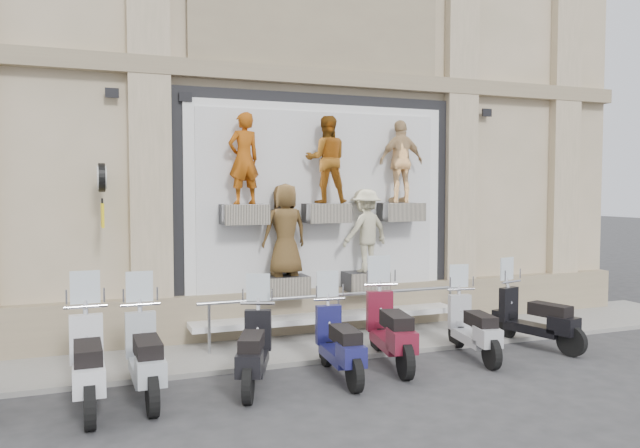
# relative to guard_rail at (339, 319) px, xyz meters

# --- Properties ---
(ground) EXTENTS (90.00, 90.00, 0.00)m
(ground) POSITION_rel_guard_rail_xyz_m (0.00, -2.00, -0.47)
(ground) COLOR #2E2E30
(ground) RESTS_ON ground
(sidewalk) EXTENTS (16.00, 2.20, 0.08)m
(sidewalk) POSITION_rel_guard_rail_xyz_m (0.00, 0.10, -0.43)
(sidewalk) COLOR gray
(sidewalk) RESTS_ON ground
(building) EXTENTS (14.00, 8.60, 12.00)m
(building) POSITION_rel_guard_rail_xyz_m (0.00, 5.00, 5.54)
(building) COLOR #C8B091
(building) RESTS_ON ground
(shop_vitrine) EXTENTS (5.60, 0.84, 4.30)m
(shop_vitrine) POSITION_rel_guard_rail_xyz_m (0.06, 0.75, 1.90)
(shop_vitrine) COLOR black
(shop_vitrine) RESTS_ON ground
(guard_rail) EXTENTS (5.06, 0.10, 0.93)m
(guard_rail) POSITION_rel_guard_rail_xyz_m (0.00, 0.00, 0.00)
(guard_rail) COLOR #9EA0A5
(guard_rail) RESTS_ON ground
(clock_sign_bracket) EXTENTS (0.10, 0.80, 1.02)m
(clock_sign_bracket) POSITION_rel_guard_rail_xyz_m (-3.90, 0.47, 2.34)
(clock_sign_bracket) COLOR black
(clock_sign_bracket) RESTS_ON ground
(scooter_b) EXTENTS (0.62, 2.06, 1.67)m
(scooter_b) POSITION_rel_guard_rail_xyz_m (-4.19, -1.79, 0.37)
(scooter_b) COLOR silver
(scooter_b) RESTS_ON ground
(scooter_c) EXTENTS (0.60, 1.99, 1.61)m
(scooter_c) POSITION_rel_guard_rail_xyz_m (-3.47, -1.66, 0.34)
(scooter_c) COLOR #9FA5AC
(scooter_c) RESTS_ON ground
(scooter_d) EXTENTS (1.19, 1.94, 1.52)m
(scooter_d) POSITION_rel_guard_rail_xyz_m (-2.02, -1.73, 0.29)
(scooter_d) COLOR black
(scooter_d) RESTS_ON ground
(scooter_e) EXTENTS (0.70, 1.89, 1.50)m
(scooter_e) POSITION_rel_guard_rail_xyz_m (-0.74, -1.77, 0.29)
(scooter_e) COLOR #15164C
(scooter_e) RESTS_ON ground
(scooter_f) EXTENTS (0.97, 2.12, 1.66)m
(scooter_f) POSITION_rel_guard_rail_xyz_m (0.26, -1.46, 0.37)
(scooter_f) COLOR maroon
(scooter_f) RESTS_ON ground
(scooter_g) EXTENTS (0.84, 1.88, 1.47)m
(scooter_g) POSITION_rel_guard_rail_xyz_m (1.73, -1.57, 0.27)
(scooter_g) COLOR #9E9FA5
(scooter_g) RESTS_ON ground
(scooter_h) EXTENTS (1.02, 1.96, 1.53)m
(scooter_h) POSITION_rel_guard_rail_xyz_m (3.12, -1.42, 0.30)
(scooter_h) COLOR black
(scooter_h) RESTS_ON ground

